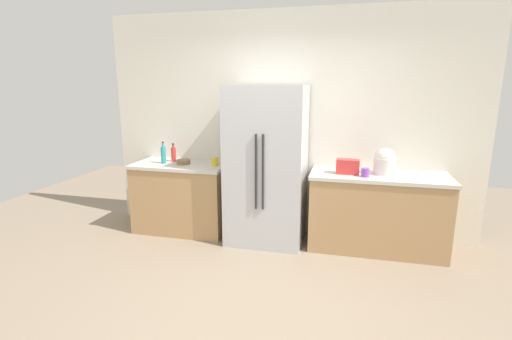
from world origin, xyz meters
TOP-DOWN VIEW (x-y plane):
  - ground_plane at (0.00, 0.00)m, footprint 9.40×9.40m
  - kitchen_back_panel at (0.00, 1.77)m, footprint 4.70×0.10m
  - counter_left at (-1.30, 1.40)m, footprint 1.22×0.65m
  - counter_right at (1.13, 1.40)m, footprint 1.54×0.65m
  - refrigerator at (-0.17, 1.35)m, footprint 0.91×0.74m
  - toaster at (0.78, 1.34)m, footprint 0.26×0.14m
  - rice_cooker at (1.18, 1.43)m, footprint 0.25×0.25m
  - bottle_a at (-1.46, 1.51)m, footprint 0.06×0.06m
  - bottle_b at (-1.52, 1.36)m, footprint 0.06×0.06m
  - cup_a at (0.97, 1.24)m, footprint 0.09×0.09m
  - cup_b at (-0.84, 1.41)m, footprint 0.09×0.09m
  - bowl_a at (-1.26, 1.38)m, footprint 0.17×0.17m

SIDE VIEW (x-z plane):
  - ground_plane at x=0.00m, z-range 0.00..0.00m
  - counter_right at x=1.13m, z-range 0.00..0.90m
  - counter_left at x=-1.30m, z-range 0.00..0.90m
  - bowl_a at x=-1.26m, z-range 0.90..0.96m
  - refrigerator at x=-0.17m, z-range 0.00..1.89m
  - cup_a at x=0.97m, z-range 0.90..1.00m
  - cup_b at x=-0.84m, z-range 0.90..1.00m
  - toaster at x=0.78m, z-range 0.90..1.06m
  - bottle_a at x=-1.46m, z-range 0.88..1.12m
  - bottle_b at x=-1.52m, z-range 0.87..1.15m
  - rice_cooker at x=1.18m, z-range 0.89..1.19m
  - kitchen_back_panel at x=0.00m, z-range 0.00..2.78m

